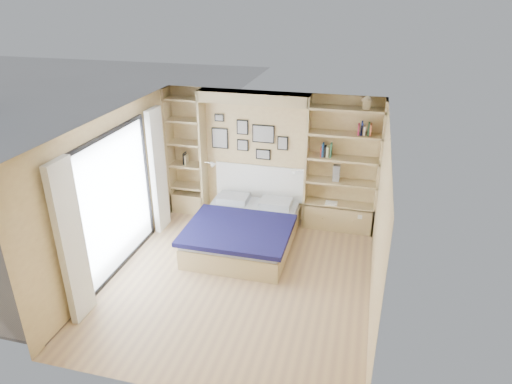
# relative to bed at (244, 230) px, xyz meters

# --- Properties ---
(ground) EXTENTS (4.50, 4.50, 0.00)m
(ground) POSITION_rel_bed_xyz_m (0.21, -1.07, -0.28)
(ground) COLOR tan
(ground) RESTS_ON ground
(room_shell) EXTENTS (4.50, 4.50, 4.50)m
(room_shell) POSITION_rel_bed_xyz_m (-0.17, 0.45, 0.80)
(room_shell) COLOR #D9BD7F
(room_shell) RESTS_ON ground
(bed) EXTENTS (1.75, 2.25, 1.07)m
(bed) POSITION_rel_bed_xyz_m (0.00, 0.00, 0.00)
(bed) COLOR tan
(bed) RESTS_ON ground
(photo_gallery) EXTENTS (1.48, 0.02, 0.82)m
(photo_gallery) POSITION_rel_bed_xyz_m (-0.24, 1.15, 1.33)
(photo_gallery) COLOR black
(photo_gallery) RESTS_ON ground
(reading_lamps) EXTENTS (1.92, 0.12, 0.15)m
(reading_lamps) POSITION_rel_bed_xyz_m (-0.09, 0.93, 0.82)
(reading_lamps) COLOR silver
(reading_lamps) RESTS_ON ground
(shelf_decor) EXTENTS (3.48, 0.23, 2.03)m
(shelf_decor) POSITION_rel_bed_xyz_m (1.29, 0.99, 1.41)
(shelf_decor) COLOR maroon
(shelf_decor) RESTS_ON ground
(deck) EXTENTS (3.20, 4.00, 0.05)m
(deck) POSITION_rel_bed_xyz_m (-3.39, -1.07, -0.28)
(deck) COLOR brown
(deck) RESTS_ON ground
(deck_chair) EXTENTS (0.53, 0.88, 0.89)m
(deck_chair) POSITION_rel_bed_xyz_m (-3.68, -0.15, 0.15)
(deck_chair) COLOR tan
(deck_chair) RESTS_ON ground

